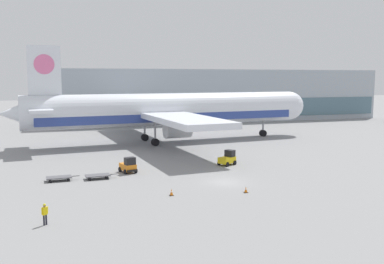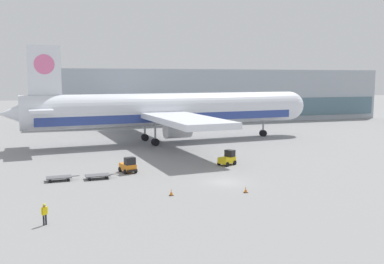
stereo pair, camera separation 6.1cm
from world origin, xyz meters
The scene contains 10 objects.
ground_plane centered at (0.00, 0.00, 0.00)m, with size 400.00×400.00×0.00m, color gray.
terminal_building centered at (26.98, 68.68, 6.99)m, with size 90.00×18.20×14.00m.
airplane_main centered at (1.52, 31.56, 5.84)m, with size 58.07×48.50×17.00m.
baggage_tug_foreground centered at (-9.61, 8.23, 0.88)m, with size 2.17×2.73×2.00m.
baggage_tug_mid centered at (4.07, 8.86, 0.88)m, with size 2.82×2.51×2.00m.
baggage_dolly_lead centered at (-17.93, 6.36, 0.39)m, with size 3.73×1.62×0.48m.
baggage_dolly_second centered at (-13.58, 5.98, 0.39)m, with size 3.73×1.62×0.48m.
ground_crew_near centered at (-19.21, -8.89, 1.05)m, with size 0.50×0.38×1.77m.
traffic_cone_near centered at (0.35, -4.90, 0.31)m, with size 0.40×0.40×0.64m.
traffic_cone_far centered at (-7.25, -3.60, 0.34)m, with size 0.40×0.40×0.69m.
Camera 1 is at (-18.18, -44.08, 11.74)m, focal length 40.00 mm.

